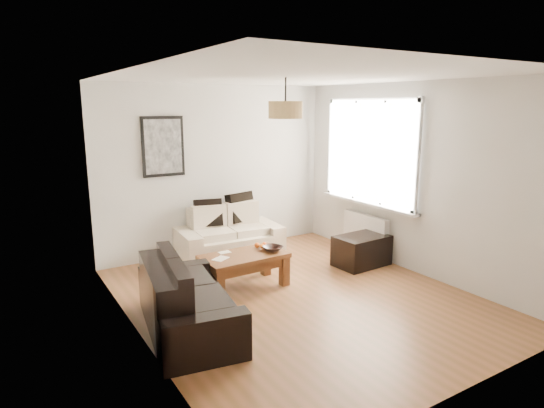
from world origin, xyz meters
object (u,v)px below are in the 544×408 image
sofa_leather (188,297)px  coffee_table (244,271)px  loveseat_cream (229,234)px  ottoman (362,250)px

sofa_leather → coffee_table: size_ratio=1.54×
loveseat_cream → ottoman: size_ratio=1.98×
loveseat_cream → sofa_leather: 2.32m
coffee_table → ottoman: (1.85, -0.16, 0.00)m
sofa_leather → loveseat_cream: bearing=-27.7°
sofa_leather → ottoman: bearing=-70.0°
ottoman → loveseat_cream: bearing=138.5°
loveseat_cream → sofa_leather: loveseat_cream is taller
coffee_table → ottoman: size_ratio=1.39×
sofa_leather → coffee_table: bearing=-46.4°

